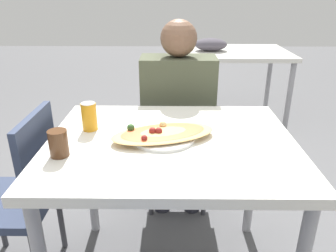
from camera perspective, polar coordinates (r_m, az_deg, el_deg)
name	(u,v)px	position (r m, az deg, el deg)	size (l,w,h in m)	color
dining_table	(172,158)	(1.41, 0.67, -5.64)	(1.03, 0.83, 0.78)	silver
chair_far_seated	(178,131)	(2.17, 1.71, -0.89)	(0.40, 0.40, 0.87)	#2D3851
chair_side_left	(21,192)	(1.70, -24.24, -10.39)	(0.40, 0.40, 0.87)	#2D3851
person_seated	(178,105)	(1.98, 1.84, 3.60)	(0.44, 0.25, 1.20)	#2D2D38
pizza_main	(164,134)	(1.37, -0.78, -1.42)	(0.48, 0.33, 0.06)	white
soda_can	(90,117)	(1.48, -13.44, 1.62)	(0.07, 0.07, 0.12)	orange
drink_glass	(59,143)	(1.28, -18.41, -2.89)	(0.07, 0.07, 0.10)	#4C2D19
background_table	(228,57)	(3.41, 10.49, 11.77)	(1.10, 0.80, 0.90)	silver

